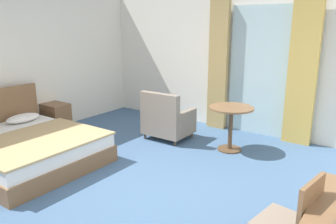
% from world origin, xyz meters
% --- Properties ---
extents(ground, '(6.54, 6.75, 0.10)m').
position_xyz_m(ground, '(0.00, 0.00, -0.05)').
color(ground, '#426084').
extents(wall_back, '(6.14, 0.12, 2.70)m').
position_xyz_m(wall_back, '(0.00, 3.12, 1.35)').
color(wall_back, white).
rests_on(wall_back, ground).
extents(balcony_glass_door, '(1.14, 0.02, 2.37)m').
position_xyz_m(balcony_glass_door, '(0.50, 3.04, 1.19)').
color(balcony_glass_door, silver).
rests_on(balcony_glass_door, ground).
extents(curtain_panel_left, '(0.39, 0.10, 2.50)m').
position_xyz_m(curtain_panel_left, '(-0.29, 2.94, 1.25)').
color(curtain_panel_left, tan).
rests_on(curtain_panel_left, ground).
extents(curtain_panel_right, '(0.47, 0.10, 2.50)m').
position_xyz_m(curtain_panel_right, '(1.29, 2.94, 1.25)').
color(curtain_panel_right, tan).
rests_on(curtain_panel_right, ground).
extents(bed, '(2.08, 1.80, 1.00)m').
position_xyz_m(bed, '(-1.80, -0.36, 0.25)').
color(bed, brown).
rests_on(bed, ground).
extents(nightstand, '(0.52, 0.39, 0.55)m').
position_xyz_m(nightstand, '(-2.72, 0.88, 0.28)').
color(nightstand, brown).
rests_on(nightstand, ground).
extents(desk_chair, '(0.48, 0.50, 0.91)m').
position_xyz_m(desk_chair, '(2.16, -0.42, 0.52)').
color(desk_chair, gray).
rests_on(desk_chair, ground).
extents(armchair_by_window, '(0.79, 0.69, 0.89)m').
position_xyz_m(armchair_by_window, '(-0.69, 1.78, 0.35)').
color(armchair_by_window, gray).
rests_on(armchair_by_window, ground).
extents(round_cafe_table, '(0.72, 0.72, 0.74)m').
position_xyz_m(round_cafe_table, '(0.49, 1.94, 0.55)').
color(round_cafe_table, brown).
rests_on(round_cafe_table, ground).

